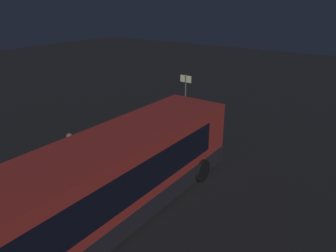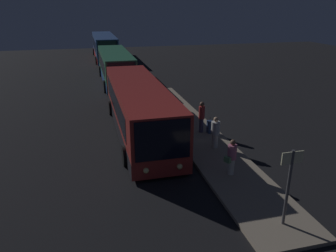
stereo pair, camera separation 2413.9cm
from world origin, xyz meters
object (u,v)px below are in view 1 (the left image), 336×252
passenger_boarding (153,122)px  suitcase (70,160)px  bus_lead (106,183)px  passenger_with_bags (71,151)px  sign_post (186,91)px  passenger_waiting (110,137)px

passenger_boarding → suitcase: 4.82m
bus_lead → passenger_boarding: (6.19, 2.87, -0.40)m
passenger_with_bags → sign_post: bearing=-67.6°
passenger_boarding → passenger_with_bags: size_ratio=0.89×
passenger_boarding → passenger_waiting: size_ratio=0.98×
passenger_with_bags → suitcase: passenger_with_bags is taller
passenger_waiting → suitcase: 2.09m
passenger_with_bags → suitcase: 0.79m
passenger_waiting → passenger_with_bags: 2.18m
sign_post → bus_lead: bearing=-162.0°
passenger_boarding → suitcase: size_ratio=1.71×
suitcase → sign_post: sign_post is taller
passenger_boarding → bus_lead: bearing=-2.5°
passenger_with_bags → passenger_boarding: bearing=-71.7°
suitcase → passenger_boarding: bearing=-10.4°
passenger_boarding → sign_post: 3.62m
passenger_with_bags → sign_post: sign_post is taller
passenger_waiting → sign_post: (6.25, -0.10, 0.81)m
bus_lead → passenger_boarding: size_ratio=7.41×
sign_post → passenger_boarding: bearing=-175.4°
passenger_with_bags → suitcase: bearing=-3.2°
bus_lead → sign_post: bus_lead is taller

